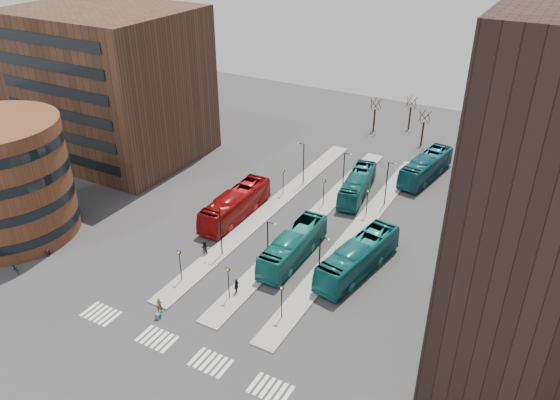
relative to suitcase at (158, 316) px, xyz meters
The scene contains 23 objects.
ground 6.75m from the suitcase, 66.51° to the right, with size 160.00×160.00×0.00m, color #2E2E30.
island_left 23.85m from the suitcase, 93.15° to the left, with size 2.50×45.00×0.15m, color gray.
island_mid 24.27m from the suitcase, 78.86° to the left, with size 2.50×45.00×0.15m, color gray.
island_right 26.10m from the suitcase, 65.83° to the left, with size 2.50×45.00×0.15m, color gray.
suitcase is the anchor object (origin of this frame).
red_bus 20.21m from the suitcase, 101.62° to the left, with size 2.96×12.66×3.53m, color #930B0B.
teal_bus_a 16.60m from the suitcase, 66.71° to the left, with size 2.79×11.94×3.33m, color #166F6B.
teal_bus_b 33.32m from the suitcase, 77.71° to the left, with size 2.66×11.37×3.17m, color #115959.
teal_bus_c 21.48m from the suitcase, 50.25° to the left, with size 3.00×12.84×3.58m, color #156B6D.
teal_bus_d 44.48m from the suitcase, 72.17° to the left, with size 2.92×12.49×3.48m, color #145765.
traveller 1.08m from the suitcase, 118.20° to the left, with size 0.60×0.39×1.65m, color brown.
commuter_a 11.32m from the suitcase, 102.79° to the left, with size 0.86×0.67×1.77m, color black.
commuter_b 8.24m from the suitcase, 57.04° to the left, with size 1.03×0.43×1.77m, color black.
commuter_c 14.30m from the suitcase, 62.81° to the left, with size 0.94×0.54×1.45m, color black.
bicycle_near 18.39m from the suitcase, behind, with size 0.61×1.76×0.92m, color gray.
bicycle_mid 18.47m from the suitcase, behind, with size 0.43×1.53×0.92m, color gray.
bicycle_far 18.42m from the suitcase, behind, with size 0.53×1.53×0.80m, color gray.
crosswalk_stripes 4.96m from the suitcase, 26.22° to the right, with size 22.35×2.40×0.01m.
round_building 26.46m from the suitcase, behind, with size 15.16×15.16×14.00m.
office_block 43.21m from the suitcase, 138.40° to the left, with size 25.00×20.12×22.00m.
sign_poles 17.48m from the suitcase, 75.69° to the left, with size 12.45×22.12×3.65m.
lamp_posts 22.69m from the suitcase, 76.28° to the left, with size 14.04×20.24×6.12m.
bare_trees 56.79m from the suitcase, 84.58° to the left, with size 10.97×8.14×5.90m.
Camera 1 is at (27.14, -23.25, 35.09)m, focal length 35.00 mm.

